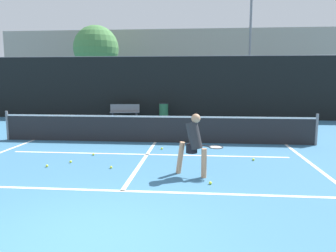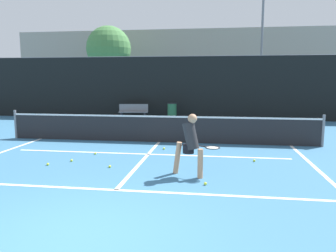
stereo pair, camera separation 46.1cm
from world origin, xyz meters
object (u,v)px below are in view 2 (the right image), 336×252
player_practicing (191,142)px  courtside_bench (134,111)px  parked_car (210,104)px  trash_bin (172,112)px

player_practicing → courtside_bench: bearing=138.1°
courtside_bench → parked_car: size_ratio=0.37×
courtside_bench → parked_car: bearing=40.8°
courtside_bench → trash_bin: 2.12m
player_practicing → trash_bin: 10.19m
courtside_bench → trash_bin: bearing=-6.0°
trash_bin → player_practicing: bearing=-80.1°
parked_car → player_practicing: bearing=-90.8°
player_practicing → parked_car: size_ratio=0.33×
parked_car → courtside_bench: bearing=-131.5°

